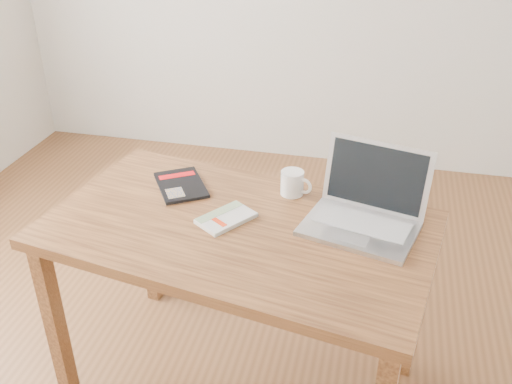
% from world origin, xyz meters
% --- Properties ---
extents(room, '(4.04, 4.04, 2.70)m').
position_xyz_m(room, '(-0.07, 0.00, 1.36)').
color(room, brown).
rests_on(room, ground).
extents(desk, '(1.40, 0.95, 0.75)m').
position_xyz_m(desk, '(0.04, -0.09, 0.66)').
color(desk, brown).
rests_on(desk, ground).
extents(white_guidebook, '(0.20, 0.22, 0.02)m').
position_xyz_m(white_guidebook, '(-0.00, -0.07, 0.76)').
color(white_guidebook, beige).
rests_on(white_guidebook, desk).
extents(black_guidebook, '(0.27, 0.29, 0.01)m').
position_xyz_m(black_guidebook, '(-0.24, 0.12, 0.76)').
color(black_guidebook, black).
rests_on(black_guidebook, desk).
extents(laptop, '(0.43, 0.39, 0.25)m').
position_xyz_m(laptop, '(0.46, 0.02, 0.80)').
color(laptop, silver).
rests_on(laptop, desk).
extents(coffee_mug, '(0.12, 0.08, 0.09)m').
position_xyz_m(coffee_mug, '(0.19, 0.16, 0.80)').
color(coffee_mug, white).
rests_on(coffee_mug, desk).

